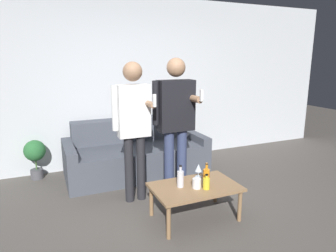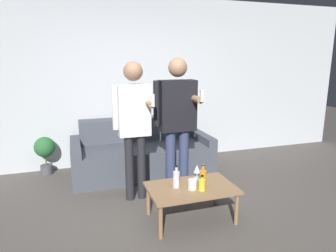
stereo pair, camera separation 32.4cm
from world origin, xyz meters
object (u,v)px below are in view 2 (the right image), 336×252
at_px(coffee_table, 191,190).
at_px(person_standing_right, 177,116).
at_px(bottle_orange, 176,179).
at_px(couch, 141,153).
at_px(person_standing_left, 134,119).

distance_m(coffee_table, person_standing_right, 0.97).
height_order(coffee_table, person_standing_right, person_standing_right).
xyz_separation_m(bottle_orange, person_standing_right, (0.24, 0.65, 0.54)).
height_order(couch, bottle_orange, couch).
distance_m(coffee_table, person_standing_left, 1.08).
relative_size(couch, bottle_orange, 8.58).
relative_size(couch, person_standing_left, 1.22).
bearing_deg(person_standing_left, person_standing_right, 0.74).
height_order(person_standing_left, person_standing_right, person_standing_right).
height_order(coffee_table, person_standing_left, person_standing_left).
bearing_deg(person_standing_right, person_standing_left, -179.26).
relative_size(person_standing_left, person_standing_right, 0.98).
bearing_deg(bottle_orange, coffee_table, -14.29).
relative_size(bottle_orange, person_standing_right, 0.14).
bearing_deg(person_standing_left, couch, 72.55).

